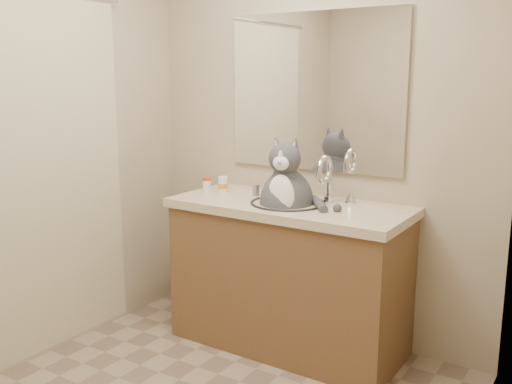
# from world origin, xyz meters

# --- Properties ---
(room) EXTENTS (2.22, 2.52, 2.42)m
(room) POSITION_xyz_m (0.00, 0.00, 1.20)
(room) COLOR gray
(room) RESTS_ON ground
(vanity) EXTENTS (1.34, 0.59, 1.12)m
(vanity) POSITION_xyz_m (0.00, 0.96, 0.44)
(vanity) COLOR brown
(vanity) RESTS_ON ground
(mirror) EXTENTS (1.10, 0.02, 0.90)m
(mirror) POSITION_xyz_m (0.00, 1.24, 1.45)
(mirror) COLOR white
(mirror) RESTS_ON room
(shower_curtain) EXTENTS (0.02, 1.30, 1.93)m
(shower_curtain) POSITION_xyz_m (-1.05, 0.10, 1.03)
(shower_curtain) COLOR beige
(shower_curtain) RESTS_ON ground
(cat) EXTENTS (0.48, 0.38, 0.59)m
(cat) POSITION_xyz_m (-0.00, 0.93, 0.88)
(cat) COLOR #434247
(cat) RESTS_ON vanity
(pill_bottle_redcap) EXTENTS (0.06, 0.06, 0.08)m
(pill_bottle_redcap) POSITION_xyz_m (-0.59, 0.98, 0.89)
(pill_bottle_redcap) COLOR white
(pill_bottle_redcap) RESTS_ON vanity
(pill_bottle_orange) EXTENTS (0.07, 0.07, 0.10)m
(pill_bottle_orange) POSITION_xyz_m (-0.49, 1.00, 0.90)
(pill_bottle_orange) COLOR white
(pill_bottle_orange) RESTS_ON vanity
(grey_canister) EXTENTS (0.05, 0.05, 0.07)m
(grey_canister) POSITION_xyz_m (-0.26, 1.02, 0.88)
(grey_canister) COLOR gray
(grey_canister) RESTS_ON vanity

